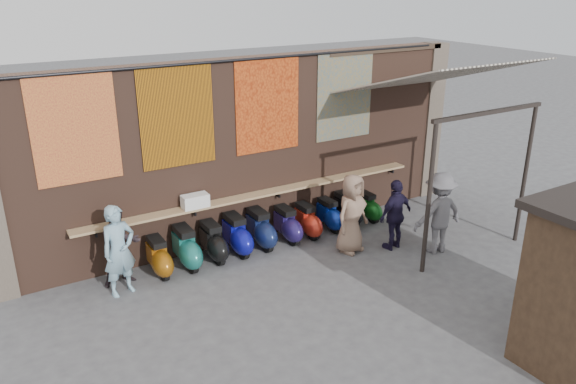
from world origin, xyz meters
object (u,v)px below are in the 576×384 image
object	(u,v)px
scooter_stool_4	(260,229)
scooter_stool_2	(213,242)
scooter_stool_6	(307,221)
scooter_stool_8	(346,209)
diner_right	(120,246)
scooter_stool_5	(287,225)
shopper_tan	(352,214)
scooter_stool_1	(186,248)
shopper_navy	(395,215)
shopper_grey	(439,213)
scooter_stool_7	(329,215)
diner_left	(119,251)
scooter_stool_0	(159,258)
scooter_stool_3	(237,235)
shelf_box	(195,201)
scooter_stool_9	(368,207)

from	to	relation	value
scooter_stool_4	scooter_stool_2	bearing A→B (deg)	-178.48
scooter_stool_4	scooter_stool_6	world-z (taller)	scooter_stool_4
scooter_stool_8	diner_right	bearing A→B (deg)	-179.53
scooter_stool_2	scooter_stool_5	world-z (taller)	scooter_stool_2
scooter_stool_2	shopper_tan	distance (m)	2.96
scooter_stool_1	scooter_stool_5	size ratio (longest dim) A/B	1.09
scooter_stool_2	shopper_navy	xyz separation A→B (m)	(3.59, -1.49, 0.38)
scooter_stool_5	diner_right	world-z (taller)	diner_right
shopper_grey	scooter_stool_2	bearing A→B (deg)	-20.20
scooter_stool_4	scooter_stool_7	world-z (taller)	scooter_stool_4
scooter_stool_4	scooter_stool_5	bearing A→B (deg)	-3.95
shopper_tan	scooter_stool_8	bearing A→B (deg)	42.14
scooter_stool_7	scooter_stool_8	bearing A→B (deg)	3.19
scooter_stool_7	shopper_tan	xyz separation A→B (m)	(-0.22, -1.14, 0.50)
shopper_navy	diner_right	bearing A→B (deg)	-23.76
scooter_stool_8	diner_left	bearing A→B (deg)	-175.88
scooter_stool_6	shopper_grey	distance (m)	2.89
scooter_stool_0	scooter_stool_3	distance (m)	1.72
scooter_stool_3	scooter_stool_8	bearing A→B (deg)	0.64
scooter_stool_1	shopper_tan	size ratio (longest dim) A/B	0.51
scooter_stool_5	scooter_stool_8	xyz separation A→B (m)	(1.67, 0.06, -0.01)
scooter_stool_7	diner_right	bearing A→B (deg)	-179.83
diner_right	scooter_stool_4	bearing A→B (deg)	-1.95
shopper_grey	shopper_tan	bearing A→B (deg)	-25.89
shopper_navy	scooter_stool_7	bearing A→B (deg)	-74.52
scooter_stool_4	scooter_stool_5	size ratio (longest dim) A/B	1.08
scooter_stool_1	scooter_stool_0	bearing A→B (deg)	-177.31
shelf_box	scooter_stool_9	world-z (taller)	shelf_box
shelf_box	shopper_tan	bearing A→B (deg)	-25.96
scooter_stool_2	diner_left	bearing A→B (deg)	-170.14
scooter_stool_7	shopper_tan	world-z (taller)	shopper_tan
scooter_stool_4	scooter_stool_8	size ratio (longest dim) A/B	1.09
scooter_stool_8	diner_left	distance (m)	5.45
diner_left	scooter_stool_2	bearing A→B (deg)	-4.30
scooter_stool_6	scooter_stool_8	bearing A→B (deg)	3.55
scooter_stool_0	scooter_stool_5	xyz separation A→B (m)	(2.94, 0.03, 0.01)
scooter_stool_2	scooter_stool_9	xyz separation A→B (m)	(4.03, -0.01, -0.06)
scooter_stool_0	shopper_navy	xyz separation A→B (m)	(4.76, -1.45, 0.40)
scooter_stool_6	scooter_stool_9	bearing A→B (deg)	0.44
shopper_tan	scooter_stool_3	bearing A→B (deg)	136.81
diner_left	shopper_grey	world-z (taller)	shopper_grey
scooter_stool_4	scooter_stool_6	bearing A→B (deg)	-2.65
scooter_stool_0	shopper_grey	world-z (taller)	shopper_grey
scooter_stool_1	scooter_stool_5	bearing A→B (deg)	-0.04
scooter_stool_1	scooter_stool_7	bearing A→B (deg)	0.51
scooter_stool_2	shopper_navy	size ratio (longest dim) A/B	0.54
diner_right	shopper_navy	bearing A→B (deg)	-17.73
scooter_stool_8	diner_left	xyz separation A→B (m)	(-5.42, -0.39, 0.49)
scooter_stool_7	scooter_stool_9	size ratio (longest dim) A/B	1.06
scooter_stool_0	shopper_tan	size ratio (longest dim) A/B	0.46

